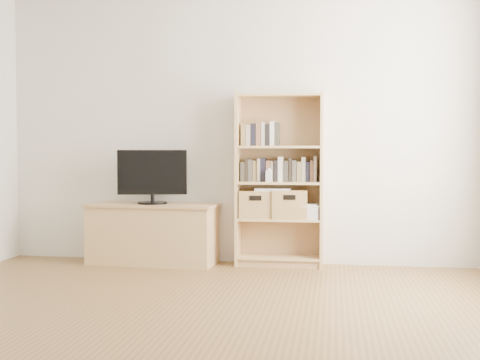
% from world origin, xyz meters
% --- Properties ---
extents(floor, '(4.50, 5.00, 0.01)m').
position_xyz_m(floor, '(0.00, 0.00, 0.00)').
color(floor, brown).
rests_on(floor, ground).
extents(back_wall, '(4.50, 0.02, 2.60)m').
position_xyz_m(back_wall, '(0.00, 2.50, 1.30)').
color(back_wall, silver).
rests_on(back_wall, floor).
extents(tv_stand, '(1.21, 0.51, 0.54)m').
position_xyz_m(tv_stand, '(-0.76, 2.28, 0.27)').
color(tv_stand, tan).
rests_on(tv_stand, floor).
extents(bookshelf, '(0.80, 0.30, 1.60)m').
position_xyz_m(bookshelf, '(0.43, 2.36, 0.80)').
color(bookshelf, tan).
rests_on(bookshelf, floor).
extents(television, '(0.65, 0.18, 0.51)m').
position_xyz_m(television, '(-0.76, 2.28, 0.82)').
color(television, black).
rests_on(television, tv_stand).
extents(books_row_mid, '(0.74, 0.16, 0.20)m').
position_xyz_m(books_row_mid, '(0.43, 2.38, 0.88)').
color(books_row_mid, '#3B3830').
rests_on(books_row_mid, bookshelf).
extents(books_row_upper, '(0.41, 0.16, 0.22)m').
position_xyz_m(books_row_upper, '(0.25, 2.37, 1.22)').
color(books_row_upper, '#3B3830').
rests_on(books_row_upper, bookshelf).
extents(baby_monitor, '(0.06, 0.04, 0.10)m').
position_xyz_m(baby_monitor, '(0.34, 2.27, 0.83)').
color(baby_monitor, white).
rests_on(baby_monitor, bookshelf).
extents(basket_left, '(0.32, 0.27, 0.25)m').
position_xyz_m(basket_left, '(0.21, 2.35, 0.57)').
color(basket_left, olive).
rests_on(basket_left, bookshelf).
extents(basket_right, '(0.33, 0.28, 0.26)m').
position_xyz_m(basket_right, '(0.52, 2.36, 0.58)').
color(basket_right, olive).
rests_on(basket_right, bookshelf).
extents(laptop, '(0.32, 0.23, 0.03)m').
position_xyz_m(laptop, '(0.37, 2.35, 0.71)').
color(laptop, white).
rests_on(laptop, basket_left).
extents(magazine_stack, '(0.17, 0.25, 0.11)m').
position_xyz_m(magazine_stack, '(0.70, 2.36, 0.50)').
color(magazine_stack, beige).
rests_on(magazine_stack, bookshelf).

